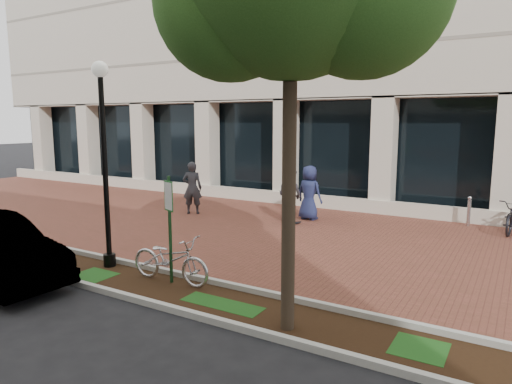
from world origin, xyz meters
The scene contains 12 objects.
ground centered at (0.00, 0.00, 0.00)m, with size 120.00×120.00×0.00m, color black.
brick_plaza centered at (0.00, 0.00, 0.01)m, with size 40.00×9.00×0.01m, color brown.
planting_strip centered at (0.00, -5.25, 0.01)m, with size 40.00×1.50×0.01m, color black.
curb_plaza_side centered at (0.00, -4.50, 0.06)m, with size 40.00×0.12×0.12m, color #B2B1A8.
curb_street_side centered at (0.00, -6.00, 0.06)m, with size 40.00×0.12×0.12m, color #B2B1A8.
parking_sign centered at (0.32, -4.89, 1.45)m, with size 0.34×0.07×2.26m.
lamppost centered at (-1.65, -4.77, 2.62)m, with size 0.36×0.36×4.65m.
locked_bicycle centered at (0.29, -4.86, 0.51)m, with size 0.67×1.93×1.01m, color silver.
pedestrian_left centered at (-3.82, 1.03, 0.95)m, with size 0.70×0.46×1.91m, color #2D2D32.
pedestrian_mid centered at (-0.12, 1.53, 0.90)m, with size 0.87×0.68×1.79m, color #2B2A30.
pedestrian_right centered at (0.23, 2.29, 0.93)m, with size 0.91×0.59×1.86m, color #1F254E.
bollard centered at (5.06, 3.98, 0.50)m, with size 0.12×0.12×0.99m.
Camera 1 is at (6.50, -11.82, 3.36)m, focal length 32.00 mm.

